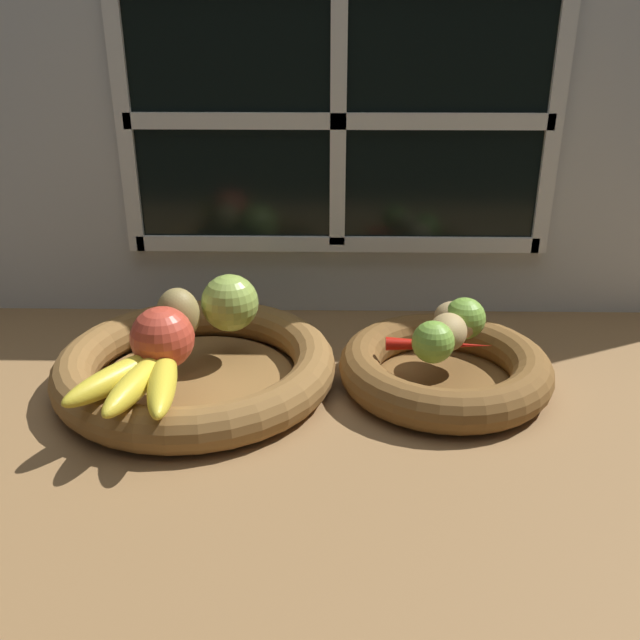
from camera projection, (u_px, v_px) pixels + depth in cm
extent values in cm
cube|color=olive|center=(337.00, 406.00, 89.99)|extent=(140.00, 90.00, 3.00)
cube|color=silver|center=(338.00, 142.00, 105.74)|extent=(140.00, 3.00, 55.00)
cube|color=black|center=(338.00, 120.00, 102.59)|extent=(64.00, 0.80, 38.00)
cube|color=white|center=(338.00, 121.00, 102.04)|extent=(2.40, 1.20, 38.00)
cube|color=white|center=(338.00, 121.00, 102.04)|extent=(64.00, 1.20, 2.40)
cube|color=white|center=(124.00, 120.00, 102.54)|extent=(2.40, 1.20, 40.40)
cube|color=white|center=(555.00, 121.00, 101.54)|extent=(2.40, 1.20, 40.40)
cube|color=white|center=(337.00, 244.00, 109.70)|extent=(64.00, 1.20, 2.40)
cylinder|color=brown|center=(197.00, 381.00, 92.11)|extent=(25.92, 25.92, 1.00)
torus|color=brown|center=(196.00, 366.00, 91.20)|extent=(37.12, 37.12, 5.50)
cylinder|color=brown|center=(443.00, 383.00, 91.60)|extent=(18.42, 18.42, 1.00)
torus|color=brown|center=(445.00, 368.00, 90.69)|extent=(27.97, 27.97, 5.50)
sphere|color=#99B74C|center=(230.00, 303.00, 93.73)|extent=(7.85, 7.85, 7.85)
sphere|color=#CC422D|center=(162.00, 338.00, 83.50)|extent=(7.81, 7.81, 7.81)
ellipsoid|color=olive|center=(178.00, 314.00, 90.86)|extent=(5.83, 5.69, 7.24)
ellipsoid|color=yellow|center=(118.00, 377.00, 79.30)|extent=(11.20, 14.68, 3.20)
ellipsoid|color=yellow|center=(138.00, 382.00, 78.26)|extent=(6.48, 15.80, 3.20)
ellipsoid|color=yellow|center=(163.00, 382.00, 78.12)|extent=(5.43, 15.78, 3.20)
sphere|color=brown|center=(168.00, 352.00, 85.15)|extent=(2.88, 2.88, 2.88)
ellipsoid|color=tan|center=(457.00, 320.00, 92.27)|extent=(8.09, 8.79, 4.75)
ellipsoid|color=tan|center=(448.00, 332.00, 88.61)|extent=(6.80, 7.47, 4.83)
sphere|color=#7AAD3D|center=(433.00, 342.00, 85.30)|extent=(5.36, 5.36, 5.36)
sphere|color=#7AAD3D|center=(464.00, 318.00, 91.64)|extent=(5.64, 5.64, 5.64)
cone|color=red|center=(439.00, 345.00, 88.65)|extent=(13.78, 2.20, 1.80)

